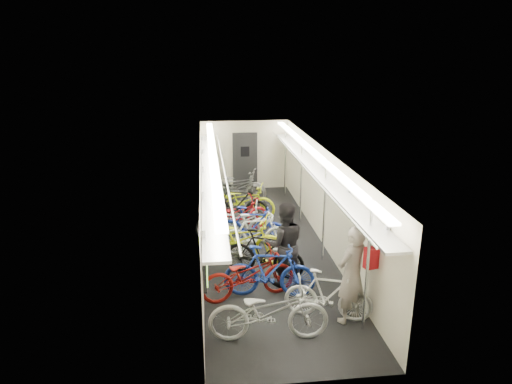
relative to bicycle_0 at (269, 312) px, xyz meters
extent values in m
plane|color=black|center=(0.43, 3.89, -0.53)|extent=(10.00, 10.00, 0.00)
plane|color=white|center=(0.43, 3.89, 1.87)|extent=(10.00, 10.00, 0.00)
plane|color=beige|center=(-1.07, 3.89, 0.67)|extent=(0.00, 10.00, 10.00)
plane|color=beige|center=(1.93, 3.89, 0.67)|extent=(0.00, 10.00, 10.00)
plane|color=beige|center=(0.43, 8.89, 0.67)|extent=(3.00, 0.00, 3.00)
plane|color=beige|center=(0.43, -1.11, 0.67)|extent=(3.00, 0.00, 3.00)
cube|color=black|center=(-1.03, 0.69, 0.72)|extent=(0.06, 1.10, 0.80)
cube|color=#8EBF53|center=(-0.99, 0.69, 0.72)|extent=(0.02, 0.96, 0.66)
cube|color=black|center=(-1.03, 2.89, 0.72)|extent=(0.06, 1.10, 0.80)
cube|color=#8EBF53|center=(-0.99, 2.89, 0.72)|extent=(0.02, 0.96, 0.66)
cube|color=black|center=(-1.03, 5.09, 0.72)|extent=(0.06, 1.10, 0.80)
cube|color=#8EBF53|center=(-0.99, 5.09, 0.72)|extent=(0.02, 0.96, 0.66)
cube|color=black|center=(-1.03, 7.29, 0.72)|extent=(0.06, 1.10, 0.80)
cube|color=#8EBF53|center=(-0.99, 7.29, 0.72)|extent=(0.02, 0.96, 0.66)
cube|color=yellow|center=(-1.02, 1.79, 0.77)|extent=(0.02, 0.22, 0.30)
cube|color=yellow|center=(-1.02, 3.99, 0.77)|extent=(0.02, 0.22, 0.30)
cube|color=yellow|center=(-1.02, 6.19, 0.77)|extent=(0.02, 0.22, 0.30)
cube|color=black|center=(0.43, 8.83, 0.47)|extent=(0.85, 0.08, 2.00)
cube|color=#999BA0|center=(-0.85, 3.89, 1.39)|extent=(0.40, 9.70, 0.05)
cube|color=#999BA0|center=(1.71, 3.89, 1.39)|extent=(0.40, 9.70, 0.05)
cylinder|color=silver|center=(-0.52, 3.89, 1.49)|extent=(0.04, 9.70, 0.04)
cylinder|color=silver|center=(1.38, 3.89, 1.49)|extent=(0.04, 9.70, 0.04)
cube|color=white|center=(-0.77, 3.89, 1.81)|extent=(0.18, 9.60, 0.04)
cube|color=white|center=(1.63, 3.89, 1.81)|extent=(0.18, 9.60, 0.04)
cylinder|color=silver|center=(1.68, 0.09, 0.67)|extent=(0.05, 0.05, 2.38)
cylinder|color=silver|center=(1.68, 2.89, 0.67)|extent=(0.05, 0.05, 2.38)
cylinder|color=silver|center=(1.68, 5.39, 0.67)|extent=(0.05, 0.05, 2.38)
cylinder|color=silver|center=(1.68, 7.89, 0.67)|extent=(0.05, 0.05, 2.38)
imported|color=#A4A5A9|center=(0.00, 0.00, 0.00)|extent=(2.04, 0.82, 1.05)
imported|color=navy|center=(0.21, 1.39, 0.02)|extent=(1.86, 0.80, 1.08)
imported|color=maroon|center=(-0.20, 1.39, -0.03)|extent=(1.99, 1.05, 0.99)
imported|color=black|center=(0.23, 2.28, 0.00)|extent=(1.81, 1.18, 1.06)
imported|color=#CCD113|center=(-0.21, 3.09, 0.03)|extent=(2.24, 1.50, 1.11)
imported|color=white|center=(0.18, 3.41, -0.01)|extent=(1.74, 0.59, 1.03)
imported|color=silver|center=(-0.26, 4.15, 0.00)|extent=(2.10, 1.01, 1.06)
imported|color=navy|center=(0.15, 3.89, -0.02)|extent=(1.77, 0.90, 1.02)
imported|color=#A11115|center=(-0.15, 4.82, -0.05)|extent=(1.92, 1.27, 0.96)
imported|color=black|center=(-0.10, 5.54, 0.03)|extent=(1.92, 1.10, 1.11)
imported|color=#C1D414|center=(0.10, 5.99, -0.02)|extent=(2.04, 1.34, 1.01)
imported|color=silver|center=(1.15, 0.50, -0.05)|extent=(1.64, 0.95, 0.95)
imported|color=slate|center=(0.04, 7.38, -0.04)|extent=(1.95, 1.14, 0.97)
imported|color=#5A595D|center=(0.02, 7.51, 0.01)|extent=(2.14, 1.48, 1.06)
imported|color=gray|center=(1.52, 0.40, 0.38)|extent=(0.79, 0.72, 1.82)
imported|color=black|center=(0.58, 1.87, 0.37)|extent=(0.87, 0.68, 1.78)
cube|color=red|center=(1.81, 0.26, 0.75)|extent=(0.28, 0.20, 0.38)
camera|label=1|loc=(-0.97, -6.56, 4.12)|focal=32.00mm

